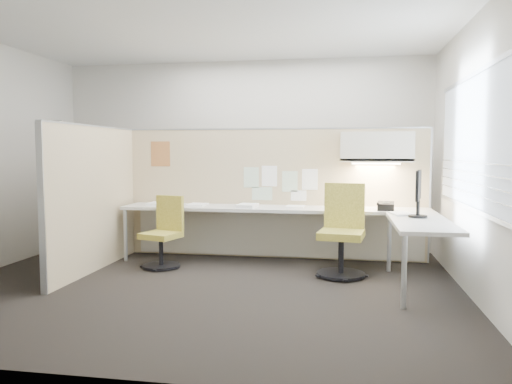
% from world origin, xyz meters
% --- Properties ---
extents(floor, '(5.50, 4.50, 0.01)m').
position_xyz_m(floor, '(0.00, 0.00, -0.01)').
color(floor, black).
rests_on(floor, ground).
extents(ceiling, '(5.50, 4.50, 0.01)m').
position_xyz_m(ceiling, '(0.00, 0.00, 2.80)').
color(ceiling, white).
rests_on(ceiling, wall_back).
extents(wall_back, '(5.50, 0.02, 2.80)m').
position_xyz_m(wall_back, '(0.00, 2.25, 1.40)').
color(wall_back, beige).
rests_on(wall_back, ground).
extents(wall_front, '(5.50, 0.02, 2.80)m').
position_xyz_m(wall_front, '(0.00, -2.25, 1.40)').
color(wall_front, beige).
rests_on(wall_front, ground).
extents(wall_right, '(0.02, 4.50, 2.80)m').
position_xyz_m(wall_right, '(2.75, 0.00, 1.40)').
color(wall_right, beige).
rests_on(wall_right, ground).
extents(window_pane, '(0.01, 2.80, 1.30)m').
position_xyz_m(window_pane, '(2.73, 0.00, 1.55)').
color(window_pane, '#A7B3C2').
rests_on(window_pane, wall_right).
extents(partition_back, '(4.10, 0.06, 1.75)m').
position_xyz_m(partition_back, '(0.55, 1.60, 0.88)').
color(partition_back, '#CDBD8E').
rests_on(partition_back, floor).
extents(partition_left, '(0.06, 2.20, 1.75)m').
position_xyz_m(partition_left, '(-1.50, 0.50, 0.88)').
color(partition_left, '#CDBD8E').
rests_on(partition_left, floor).
extents(desk, '(4.00, 2.07, 0.73)m').
position_xyz_m(desk, '(0.93, 1.13, 0.60)').
color(desk, beige).
rests_on(desk, floor).
extents(overhead_bin, '(0.90, 0.36, 0.38)m').
position_xyz_m(overhead_bin, '(1.90, 1.39, 1.51)').
color(overhead_bin, beige).
rests_on(overhead_bin, partition_back).
extents(task_light_strip, '(0.60, 0.06, 0.02)m').
position_xyz_m(task_light_strip, '(1.90, 1.39, 1.30)').
color(task_light_strip, '#FFEABF').
rests_on(task_light_strip, overhead_bin).
extents(pinned_papers, '(1.01, 0.00, 0.47)m').
position_xyz_m(pinned_papers, '(0.63, 1.57, 1.03)').
color(pinned_papers, '#8CBF8C').
rests_on(pinned_papers, partition_back).
extents(poster, '(0.28, 0.00, 0.35)m').
position_xyz_m(poster, '(-1.05, 1.57, 1.42)').
color(poster, orange).
rests_on(poster, partition_back).
extents(chair_left, '(0.51, 0.53, 0.88)m').
position_xyz_m(chair_left, '(-0.72, 0.78, 0.41)').
color(chair_left, black).
rests_on(chair_left, floor).
extents(chair_right, '(0.56, 0.58, 1.06)m').
position_xyz_m(chair_right, '(1.49, 0.73, 0.50)').
color(chair_right, black).
rests_on(chair_right, floor).
extents(monitor, '(0.20, 0.48, 0.51)m').
position_xyz_m(monitor, '(2.30, 0.52, 1.03)').
color(monitor, black).
rests_on(monitor, desk).
extents(phone, '(0.23, 0.21, 0.12)m').
position_xyz_m(phone, '(2.00, 1.13, 0.78)').
color(phone, black).
rests_on(phone, desk).
extents(stapler, '(0.14, 0.09, 0.05)m').
position_xyz_m(stapler, '(1.53, 1.34, 0.76)').
color(stapler, black).
rests_on(stapler, desk).
extents(tape_dispenser, '(0.10, 0.06, 0.06)m').
position_xyz_m(tape_dispenser, '(1.64, 1.24, 0.76)').
color(tape_dispenser, black).
rests_on(tape_dispenser, desk).
extents(coat_hook, '(0.18, 0.48, 1.43)m').
position_xyz_m(coat_hook, '(-1.58, -0.30, 1.41)').
color(coat_hook, silver).
rests_on(coat_hook, partition_left).
extents(paper_stack_0, '(0.23, 0.30, 0.03)m').
position_xyz_m(paper_stack_0, '(-0.99, 1.28, 0.75)').
color(paper_stack_0, white).
rests_on(paper_stack_0, desk).
extents(paper_stack_1, '(0.24, 0.31, 0.02)m').
position_xyz_m(paper_stack_1, '(-0.44, 1.30, 0.74)').
color(paper_stack_1, white).
rests_on(paper_stack_1, desk).
extents(paper_stack_2, '(0.27, 0.33, 0.05)m').
position_xyz_m(paper_stack_2, '(0.27, 1.16, 0.75)').
color(paper_stack_2, white).
rests_on(paper_stack_2, desk).
extents(paper_stack_3, '(0.23, 0.30, 0.01)m').
position_xyz_m(paper_stack_3, '(0.88, 1.33, 0.74)').
color(paper_stack_3, white).
rests_on(paper_stack_3, desk).
extents(paper_stack_4, '(0.29, 0.34, 0.02)m').
position_xyz_m(paper_stack_4, '(2.16, 0.75, 0.74)').
color(paper_stack_4, white).
rests_on(paper_stack_4, desk).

